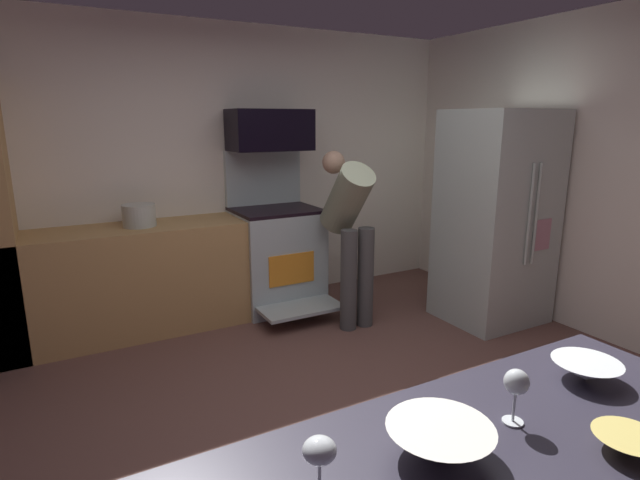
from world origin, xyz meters
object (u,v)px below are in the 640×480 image
Objects in this scene: mixing_bowl_large at (586,371)px; stock_pot at (139,215)px; refrigerator at (496,218)px; microwave at (270,130)px; oven_range at (277,255)px; wine_glass_mid at (516,384)px; wine_glass_near at (320,453)px; person_cook at (349,224)px; mixing_bowl_prep at (628,444)px; mixing_bowl_small at (439,441)px.

stock_pot is at bearing 104.84° from mixing_bowl_large.
refrigerator is 8.26× the size of mixing_bowl_large.
refrigerator is at bearing -39.62° from microwave.
refrigerator is 2.83m from mixing_bowl_large.
oven_range reaches higher than wine_glass_mid.
refrigerator is at bearing 36.48° from wine_glass_near.
mixing_bowl_large is (-1.88, -2.11, 0.02)m from refrigerator.
mixing_bowl_large is (-0.71, -2.63, 0.05)m from person_cook.
wine_glass_mid is 3.41m from stock_pot.
stock_pot is (-0.63, 3.61, 0.07)m from mixing_bowl_prep.
mixing_bowl_large is 1.34× the size of wine_glass_mid.
oven_range is at bearing 142.52° from refrigerator.
mixing_bowl_prep is 1.12× the size of wine_glass_near.
mixing_bowl_prep is (-0.97, -2.93, 0.04)m from person_cook.
refrigerator is 3.37m from mixing_bowl_small.
wine_glass_mid is (-0.41, -0.06, 0.09)m from mixing_bowl_large.
microwave is at bearing 3.80° from stock_pot.
stock_pot is (-0.18, 3.38, 0.05)m from mixing_bowl_small.
mixing_bowl_small is at bearing -86.89° from stock_pot.
mixing_bowl_large is (-0.33, -3.40, -0.73)m from microwave.
wine_glass_near is at bearing -112.17° from oven_range.
mixing_bowl_small is (-0.70, -0.06, 0.01)m from mixing_bowl_large.
mixing_bowl_small is 1.76× the size of wine_glass_near.
person_cook is at bearing 56.84° from wine_glass_near.
person_cook is 5.66× the size of stock_pot.
wine_glass_near is 0.96× the size of wine_glass_mid.
mixing_bowl_small is 0.30m from wine_glass_mid.
wine_glass_mid is (-2.29, -2.17, 0.10)m from refrigerator.
oven_range is 6.64× the size of mixing_bowl_large.
wine_glass_mid is at bearing 1.72° from mixing_bowl_small.
wine_glass_near is at bearing -111.62° from microwave.
mixing_bowl_prep is at bearing -131.68° from refrigerator.
microwave is at bearing 68.38° from wine_glass_near.
person_cook is at bearing 71.69° from mixing_bowl_prep.
mixing_bowl_large is at bearing -105.17° from person_cook.
refrigerator reaches higher than oven_range.
microwave is 3.59m from wine_glass_mid.
oven_range is 1.16m from microwave.
oven_range is 0.80× the size of refrigerator.
person_cook is at bearing 62.42° from mixing_bowl_small.
wine_glass_mid is at bearing -172.33° from mixing_bowl_large.
refrigerator reaches higher than person_cook.
stock_pot is (-1.59, 0.68, 0.11)m from person_cook.
person_cook is (-1.17, 0.52, -0.03)m from refrigerator.
microwave is 1.38m from stock_pot.
mixing_bowl_small reaches higher than mixing_bowl_large.
mixing_bowl_large is (-0.33, -3.30, 0.43)m from oven_range.
microwave is 3.33× the size of mixing_bowl_large.
oven_range is at bearing 84.36° from mixing_bowl_large.
wine_glass_mid reaches higher than mixing_bowl_small.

